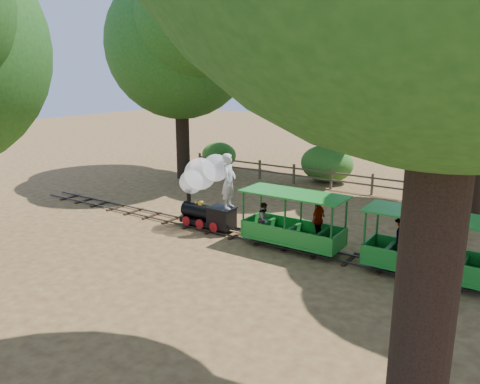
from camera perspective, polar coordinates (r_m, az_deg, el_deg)
The scene contains 11 objects.
ground at distance 15.55m, azimuth 2.72°, elevation -6.04°, with size 90.00×90.00×0.00m, color #9D7C43.
track at distance 15.53m, azimuth 2.72°, elevation -5.81°, with size 22.00×1.00×0.10m.
locomotive at distance 16.42m, azimuth -4.10°, elevation 0.85°, with size 2.52×1.13×2.85m.
carriage_front at distance 14.79m, azimuth 6.60°, elevation -4.06°, with size 3.30×1.35×1.72m.
carriage_rear at distance 13.60m, azimuth 21.53°, elevation -6.56°, with size 3.30×1.37×1.72m.
oak_nw at distance 24.63m, azimuth -7.28°, elevation 18.30°, with size 9.20×8.10×10.47m.
oak_nc at distance 24.18m, azimuth 11.08°, elevation 19.45°, with size 8.90×7.83×10.87m.
fence at distance 22.36m, azimuth 13.41°, elevation 1.45°, with size 18.10×0.10×1.00m.
shrub_west at distance 27.50m, azimuth -2.58°, elevation 4.54°, with size 2.16×1.66×1.50m, color #2D6B1E.
shrub_mid_w at distance 24.13m, azimuth 10.53°, elevation 3.42°, with size 2.74×2.11×1.90m, color #2D6B1E.
shrub_mid_e at distance 22.53m, azimuth 25.22°, elevation 0.65°, with size 1.78×1.37×1.23m, color #2D6B1E.
Camera 1 is at (7.50, -12.51, 5.40)m, focal length 35.00 mm.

